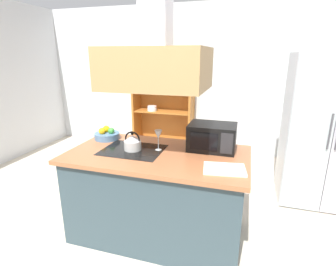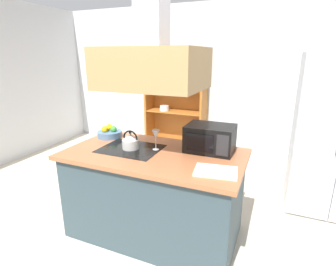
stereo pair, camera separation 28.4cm
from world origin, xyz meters
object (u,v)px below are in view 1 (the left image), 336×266
at_px(dish_cabinet, 164,107).
at_px(wine_glass_on_counter, 158,135).
at_px(cutting_board, 224,169).
at_px(microwave, 212,137).
at_px(kettle, 133,142).
at_px(refrigerator, 324,131).
at_px(fruit_bowl, 107,135).

distance_m(dish_cabinet, wine_glass_on_counter, 2.55).
xyz_separation_m(cutting_board, microwave, (-0.17, 0.47, 0.12)).
xyz_separation_m(kettle, cutting_board, (0.92, -0.22, -0.07)).
height_order(refrigerator, fruit_bowl, refrigerator).
bearing_deg(wine_glass_on_counter, kettle, -163.28).
bearing_deg(kettle, refrigerator, 32.36).
distance_m(refrigerator, dish_cabinet, 2.76).
bearing_deg(dish_cabinet, fruit_bowl, -88.63).
height_order(cutting_board, wine_glass_on_counter, wine_glass_on_counter).
height_order(dish_cabinet, cutting_board, dish_cabinet).
relative_size(cutting_board, fruit_bowl, 1.22).
height_order(refrigerator, kettle, refrigerator).
height_order(refrigerator, microwave, refrigerator).
height_order(refrigerator, dish_cabinet, dish_cabinet).
bearing_deg(cutting_board, wine_glass_on_counter, 156.76).
xyz_separation_m(refrigerator, wine_glass_on_counter, (-1.74, -1.18, 0.13)).
xyz_separation_m(microwave, fruit_bowl, (-1.18, -0.00, -0.08)).
relative_size(kettle, wine_glass_on_counter, 0.93).
bearing_deg(cutting_board, dish_cabinet, 117.27).
bearing_deg(cutting_board, fruit_bowl, 160.89).
relative_size(dish_cabinet, wine_glass_on_counter, 9.28).
bearing_deg(wine_glass_on_counter, microwave, 19.70).
relative_size(dish_cabinet, fruit_bowl, 6.87).
bearing_deg(dish_cabinet, cutting_board, -62.73).
bearing_deg(microwave, kettle, -161.26).
distance_m(dish_cabinet, kettle, 2.55).
height_order(refrigerator, wine_glass_on_counter, refrigerator).
height_order(dish_cabinet, wine_glass_on_counter, dish_cabinet).
bearing_deg(kettle, wine_glass_on_counter, 16.72).
bearing_deg(fruit_bowl, cutting_board, -19.11).
xyz_separation_m(refrigerator, fruit_bowl, (-2.41, -1.00, 0.03)).
bearing_deg(microwave, refrigerator, 39.11).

